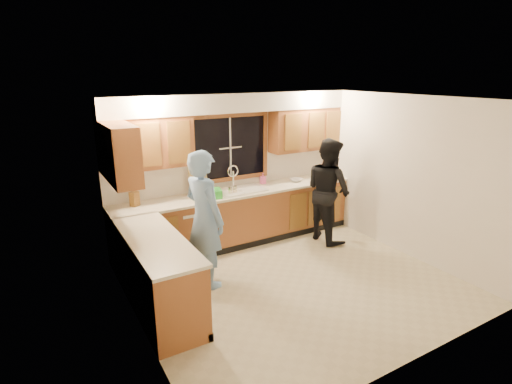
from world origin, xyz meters
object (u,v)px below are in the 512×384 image
Objects in this scene: dishwasher at (192,229)px; woman at (328,190)px; knife_block at (135,199)px; stove at (172,296)px; dish_crate at (212,194)px; man at (204,219)px; soap_bottle at (263,178)px; bowl at (296,180)px; sink at (239,194)px.

woman is (2.23, -0.63, 0.48)m from dishwasher.
dishwasher is 1.04m from knife_block.
dish_crate reaches higher than stove.
knife_block reaches higher than dish_crate.
stove is (-0.95, -1.81, 0.04)m from dishwasher.
man is 1.06× the size of woman.
soap_bottle is at bearing 7.79° from dishwasher.
man is 6.79× the size of dish_crate.
man reaches higher than dish_crate.
dishwasher is 0.91× the size of stove.
bowl is (0.59, -0.17, -0.07)m from soap_bottle.
stove is 4.12× the size of knife_block.
sink is at bearing 65.56° from woman.
knife_block is at bearing 16.15° from man.
knife_block is 2.86m from bowl.
man is 8.60× the size of knife_block.
bowl is (2.02, 0.02, 0.54)m from dishwasher.
sink reaches higher than dishwasher.
woman is at bearing -15.79° from dishwasher.
dish_crate is at bearing -44.57° from man.
dishwasher is (-0.85, -0.01, -0.45)m from sink.
dishwasher is at bearing 163.34° from dish_crate.
dishwasher is 2.09m from bowl.
dish_crate is (0.32, -0.10, 0.57)m from dishwasher.
soap_bottle is at bearing 163.58° from bowl.
stove is 3.53m from bowl.
soap_bottle reaches higher than dishwasher.
man is 8.64× the size of bowl.
man reaches higher than sink.
dishwasher is 2.97× the size of dish_crate.
dishwasher is 3.76× the size of knife_block.
dish_crate is at bearing 53.39° from stove.
dish_crate is (-1.91, 0.53, 0.10)m from woman.
sink is at bearing -162.68° from soap_bottle.
knife_block is (-3.06, 0.74, 0.14)m from woman.
stove is at bearing -139.88° from soap_bottle.
sink is 0.63m from soap_bottle.
dish_crate is at bearing -43.76° from knife_block.
sink is 2.60m from stove.
man is 2.43m from bowl.
sink is at bearing -60.66° from man.
soap_bottle is (1.43, 0.20, 0.61)m from dishwasher.
dish_crate reaches higher than bowl.
bowl is at bearing 18.07° from woman.
man reaches higher than dishwasher.
stove is 3.16m from soap_bottle.
woman reaches higher than soap_bottle.
dish_crate is at bearing -16.66° from dishwasher.
sink is 3.11× the size of dish_crate.
bowl is at bearing 31.61° from stove.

